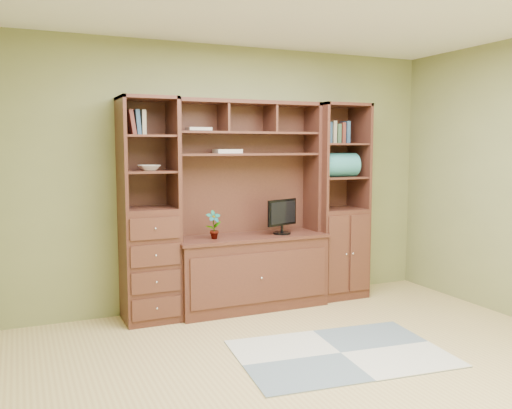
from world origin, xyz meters
name	(u,v)px	position (x,y,z in m)	size (l,w,h in m)	color
room	(338,192)	(0.00, 0.00, 1.30)	(4.60, 4.10, 2.64)	tan
center_hutch	(251,206)	(0.11, 1.73, 1.02)	(1.54, 0.53, 2.05)	#442118
left_tower	(149,210)	(-0.89, 1.77, 1.02)	(0.50, 0.45, 2.05)	#442118
right_tower	(338,201)	(1.13, 1.77, 1.02)	(0.55, 0.45, 2.05)	#442118
rug	(341,353)	(0.26, 0.33, 0.01)	(1.60, 1.07, 0.01)	#949999
monitor	(282,210)	(0.43, 1.70, 0.97)	(0.39, 0.18, 0.48)	black
orchid	(214,225)	(-0.29, 1.70, 0.87)	(0.14, 0.10, 0.27)	#9D4535
magazines	(227,151)	(-0.10, 1.82, 1.56)	(0.25, 0.18, 0.04)	#BDB0A1
bowl	(149,168)	(-0.88, 1.77, 1.42)	(0.20, 0.20, 0.05)	beige
blanket_teal	(337,165)	(1.08, 1.73, 1.41)	(0.43, 0.25, 0.25)	teal
blanket_red	(345,167)	(1.27, 1.85, 1.39)	(0.34, 0.19, 0.19)	brown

